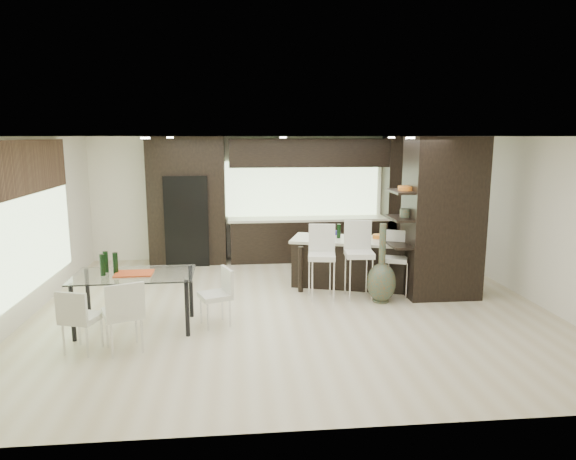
{
  "coord_description": "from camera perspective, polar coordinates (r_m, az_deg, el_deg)",
  "views": [
    {
      "loc": [
        -0.83,
        -7.83,
        2.71
      ],
      "look_at": [
        0.0,
        0.6,
        1.15
      ],
      "focal_mm": 32.0,
      "sensor_mm": 36.0,
      "label": 1
    }
  ],
  "objects": [
    {
      "name": "ground",
      "position": [
        8.32,
        0.41,
        -8.56
      ],
      "size": [
        8.0,
        8.0,
        0.0
      ],
      "primitive_type": "plane",
      "color": "beige",
      "rests_on": "ground"
    },
    {
      "name": "back_wall",
      "position": [
        11.44,
        -1.42,
        3.6
      ],
      "size": [
        8.0,
        0.02,
        2.7
      ],
      "primitive_type": "cube",
      "color": "white",
      "rests_on": "ground"
    },
    {
      "name": "left_wall",
      "position": [
        8.55,
        -27.29,
        0.12
      ],
      "size": [
        0.02,
        7.0,
        2.7
      ],
      "primitive_type": "cube",
      "color": "white",
      "rests_on": "ground"
    },
    {
      "name": "right_wall",
      "position": [
        9.3,
        25.76,
        0.98
      ],
      "size": [
        0.02,
        7.0,
        2.7
      ],
      "primitive_type": "cube",
      "color": "white",
      "rests_on": "ground"
    },
    {
      "name": "ceiling",
      "position": [
        7.87,
        0.43,
        10.37
      ],
      "size": [
        8.0,
        7.0,
        0.02
      ],
      "primitive_type": "cube",
      "color": "white",
      "rests_on": "ground"
    },
    {
      "name": "window_left",
      "position": [
        8.72,
        -26.58,
        0.36
      ],
      "size": [
        0.04,
        3.2,
        1.9
      ],
      "primitive_type": "cube",
      "color": "#B2D199",
      "rests_on": "left_wall"
    },
    {
      "name": "window_back",
      "position": [
        11.44,
        1.6,
        4.61
      ],
      "size": [
        3.4,
        0.04,
        1.2
      ],
      "primitive_type": "cube",
      "color": "#B2D199",
      "rests_on": "back_wall"
    },
    {
      "name": "stone_accent",
      "position": [
        8.62,
        -26.88,
        6.26
      ],
      "size": [
        0.08,
        3.0,
        0.8
      ],
      "primitive_type": "cube",
      "color": "brown",
      "rests_on": "left_wall"
    },
    {
      "name": "ceiling_spots",
      "position": [
        8.12,
        0.25,
        10.23
      ],
      "size": [
        4.0,
        3.0,
        0.02
      ],
      "primitive_type": "cube",
      "color": "white",
      "rests_on": "ceiling"
    },
    {
      "name": "back_cabinetry",
      "position": [
        11.16,
        1.27,
        3.43
      ],
      "size": [
        6.8,
        0.68,
        2.7
      ],
      "primitive_type": "cube",
      "color": "black",
      "rests_on": "ground"
    },
    {
      "name": "refrigerator",
      "position": [
        11.14,
        -11.07,
        1.15
      ],
      "size": [
        0.9,
        0.68,
        1.9
      ],
      "primitive_type": "cube",
      "color": "black",
      "rests_on": "ground"
    },
    {
      "name": "partition_column",
      "position": [
        9.01,
        16.81,
        1.31
      ],
      "size": [
        1.2,
        0.8,
        2.7
      ],
      "primitive_type": "cube",
      "color": "black",
      "rests_on": "ground"
    },
    {
      "name": "kitchen_island",
      "position": [
        9.48,
        6.78,
        -3.56
      ],
      "size": [
        2.23,
        1.48,
        0.86
      ],
      "primitive_type": "cube",
      "rotation": [
        0.0,
        0.0,
        -0.31
      ],
      "color": "black",
      "rests_on": "ground"
    },
    {
      "name": "stool_left",
      "position": [
        8.61,
        3.75,
        -4.43
      ],
      "size": [
        0.51,
        0.51,
        1.01
      ],
      "primitive_type": "cube",
      "rotation": [
        0.0,
        0.0,
        -0.16
      ],
      "color": "silver",
      "rests_on": "ground"
    },
    {
      "name": "stool_mid",
      "position": [
        8.72,
        7.88,
        -4.18
      ],
      "size": [
        0.5,
        0.5,
        1.05
      ],
      "primitive_type": "cube",
      "rotation": [
        0.0,
        0.0,
        -0.08
      ],
      "color": "silver",
      "rests_on": "ground"
    },
    {
      "name": "stool_right",
      "position": [
        8.94,
        11.78,
        -4.43
      ],
      "size": [
        0.52,
        0.52,
        0.9
      ],
      "primitive_type": "cube",
      "rotation": [
        0.0,
        0.0,
        -0.38
      ],
      "color": "silver",
      "rests_on": "ground"
    },
    {
      "name": "bench",
      "position": [
        9.71,
        6.8,
        -4.14
      ],
      "size": [
        1.53,
        0.84,
        0.56
      ],
      "primitive_type": "cube",
      "rotation": [
        0.0,
        0.0,
        0.21
      ],
      "color": "black",
      "rests_on": "ground"
    },
    {
      "name": "floor_vase",
      "position": [
        8.54,
        10.39,
        -3.65
      ],
      "size": [
        0.55,
        0.55,
        1.31
      ],
      "primitive_type": null,
      "rotation": [
        0.0,
        0.0,
        -0.16
      ],
      "color": "#404733",
      "rests_on": "ground"
    },
    {
      "name": "dining_table",
      "position": [
        7.65,
        -16.58,
        -7.6
      ],
      "size": [
        1.67,
        0.96,
        0.8
      ],
      "primitive_type": "cube",
      "rotation": [
        0.0,
        0.0,
        0.02
      ],
      "color": "white",
      "rests_on": "ground"
    },
    {
      "name": "chair_near",
      "position": [
        6.91,
        -17.81,
        -9.31
      ],
      "size": [
        0.61,
        0.61,
        0.87
      ],
      "primitive_type": "cube",
      "rotation": [
        0.0,
        0.0,
        0.38
      ],
      "color": "silver",
      "rests_on": "ground"
    },
    {
      "name": "chair_far",
      "position": [
        7.08,
        -21.91,
        -9.5
      ],
      "size": [
        0.52,
        0.52,
        0.77
      ],
      "primitive_type": "cube",
      "rotation": [
        0.0,
        0.0,
        -0.31
      ],
      "color": "silver",
      "rests_on": "ground"
    },
    {
      "name": "chair_end",
      "position": [
        7.52,
        -8.11,
        -7.68
      ],
      "size": [
        0.54,
        0.54,
        0.77
      ],
      "primitive_type": "cube",
      "rotation": [
        0.0,
        0.0,
        1.94
      ],
      "color": "silver",
      "rests_on": "ground"
    }
  ]
}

